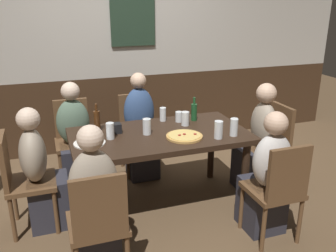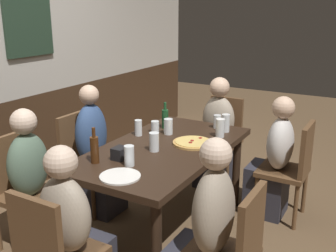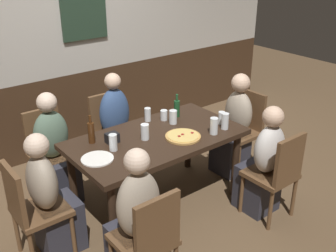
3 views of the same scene
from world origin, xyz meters
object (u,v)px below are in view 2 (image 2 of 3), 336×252
at_px(chair_head_east, 222,134).
at_px(pint_glass_pale, 217,122).
at_px(beer_glass_tall, 138,129).
at_px(condiment_caddy, 120,153).
at_px(chair_left_far, 20,185).
at_px(beer_bottle_brown, 95,149).
at_px(person_head_west, 74,244).
at_px(pint_glass_stout, 168,128).
at_px(pizza, 193,143).
at_px(highball_clear, 154,143).
at_px(person_mid_far, 97,160).
at_px(person_head_east, 216,140).
at_px(person_right_near, 273,166).
at_px(beer_glass_half, 129,157).
at_px(chair_right_near, 292,166).
at_px(pint_glass_amber, 226,124).
at_px(dining_table, 164,157).
at_px(chair_mid_far, 83,156).
at_px(tumbler_short, 155,128).
at_px(chair_left_near, 231,251).
at_px(tumbler_water, 220,129).
at_px(person_left_far, 36,194).
at_px(person_left_near, 205,245).
at_px(beer_bottle_green, 165,118).
at_px(plate_white_large, 120,176).

bearing_deg(chair_head_east, pint_glass_pale, -163.08).
relative_size(beer_glass_tall, condiment_caddy, 1.25).
bearing_deg(chair_left_far, beer_bottle_brown, -72.99).
distance_m(person_head_west, pint_glass_stout, 1.41).
relative_size(pizza, highball_clear, 2.24).
height_order(person_mid_far, person_head_east, person_mid_far).
xyz_separation_m(chair_left_far, person_right_near, (1.43, -1.55, -0.04)).
xyz_separation_m(beer_glass_half, condiment_caddy, (0.07, 0.13, -0.02)).
bearing_deg(beer_bottle_brown, pizza, -31.19).
relative_size(chair_right_near, pint_glass_amber, 5.55).
bearing_deg(dining_table, pizza, -44.08).
relative_size(chair_mid_far, pint_glass_pale, 7.15).
height_order(person_right_near, pizza, person_right_near).
height_order(highball_clear, tumbler_short, highball_clear).
distance_m(chair_mid_far, tumbler_short, 0.73).
height_order(pizza, highball_clear, highball_clear).
relative_size(dining_table, person_head_east, 1.44).
relative_size(beer_glass_tall, pint_glass_amber, 0.87).
bearing_deg(dining_table, chair_left_near, -129.77).
bearing_deg(person_head_east, condiment_caddy, 174.30).
xyz_separation_m(person_mid_far, pint_glass_stout, (0.30, -0.56, 0.31)).
bearing_deg(condiment_caddy, tumbler_water, -27.32).
xyz_separation_m(chair_mid_far, person_left_far, (-0.71, -0.16, -0.03)).
bearing_deg(beer_bottle_brown, pint_glass_amber, -24.91).
distance_m(person_left_near, highball_clear, 0.98).
xyz_separation_m(person_head_east, beer_glass_half, (-1.52, 0.01, 0.33)).
xyz_separation_m(beer_glass_tall, pint_glass_amber, (0.47, -0.61, 0.01)).
bearing_deg(beer_glass_half, pint_glass_stout, 8.92).
relative_size(person_mid_far, beer_bottle_green, 4.84).
bearing_deg(pizza, beer_bottle_green, 57.20).
distance_m(person_left_far, highball_clear, 0.96).
bearing_deg(beer_bottle_brown, condiment_caddy, -37.88).
distance_m(chair_left_near, person_left_far, 1.55).
bearing_deg(tumbler_water, pizza, 156.93).
distance_m(chair_mid_far, person_right_near, 1.70).
xyz_separation_m(chair_right_near, beer_glass_tall, (-0.57, 1.19, 0.30)).
height_order(person_right_near, person_left_near, person_left_near).
height_order(dining_table, pint_glass_amber, pint_glass_amber).
relative_size(chair_mid_far, highball_clear, 6.01).
distance_m(chair_mid_far, beer_glass_tall, 0.62).
distance_m(person_mid_far, person_head_east, 1.27).
relative_size(person_mid_far, pint_glass_amber, 7.35).
relative_size(person_right_near, condiment_caddy, 9.92).
relative_size(person_left_far, highball_clear, 7.62).
height_order(chair_mid_far, beer_bottle_green, beer_bottle_green).
distance_m(person_head_west, pizza, 1.28).
height_order(tumbler_water, plate_white_large, tumbler_water).
bearing_deg(chair_head_east, person_left_near, -160.31).
relative_size(tumbler_short, plate_white_large, 0.38).
distance_m(person_mid_far, condiment_caddy, 0.73).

